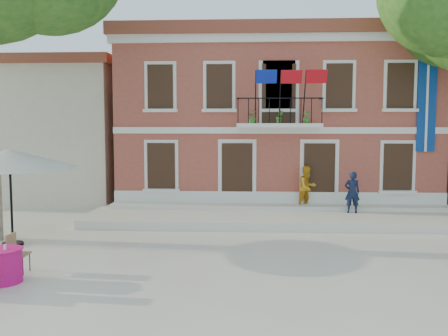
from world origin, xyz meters
The scene contains 8 objects.
ground centered at (0.00, 0.00, 0.00)m, with size 90.00×90.00×0.00m, color beige.
main_building centered at (2.00, 9.99, 3.78)m, with size 13.50×9.59×7.50m.
neighbor_west centered at (-9.50, 11.00, 3.22)m, with size 9.40×9.40×6.40m.
terrace centered at (2.00, 4.40, 0.15)m, with size 14.00×3.40×0.30m, color silver.
patio_umbrella centered at (-6.06, 0.56, 2.54)m, with size 3.81×3.81×2.83m.
pedestrian_navy centered at (4.64, 4.79, 1.06)m, with size 0.56×0.36×1.52m, color #0F1933.
pedestrian_orange centered at (3.11, 5.70, 1.12)m, with size 0.80×0.62×1.64m, color orange.
cafe_table_1 centered at (-4.64, -2.81, 0.42)m, with size 0.90×1.94×0.95m.
Camera 1 is at (0.91, -13.50, 3.58)m, focal length 40.00 mm.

